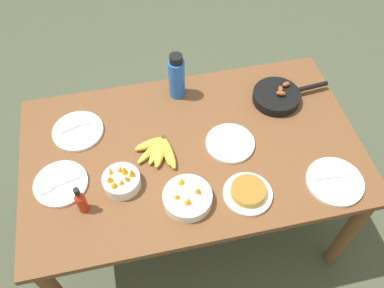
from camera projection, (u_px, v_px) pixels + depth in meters
ground_plane at (192, 220)px, 2.49m from camera, size 14.00×14.00×0.00m
dining_table at (192, 160)px, 1.97m from camera, size 1.57×0.94×0.76m
banana_bunch at (160, 150)px, 1.86m from camera, size 0.19×0.20×0.04m
skillet at (277, 96)px, 2.04m from camera, size 0.40×0.24×0.08m
frittata_plate_center at (248, 192)px, 1.72m from camera, size 0.21×0.21×0.05m
empty_plate_near_front at (230, 143)px, 1.89m from camera, size 0.23×0.23×0.02m
empty_plate_far_left at (78, 131)px, 1.94m from camera, size 0.24×0.24×0.02m
empty_plate_far_right at (61, 184)px, 1.76m from camera, size 0.23×0.23×0.02m
empty_plate_mid_edge at (335, 182)px, 1.77m from camera, size 0.25×0.25×0.02m
fruit_bowl_mango at (121, 180)px, 1.74m from camera, size 0.16×0.16×0.11m
fruit_bowl_citrus at (187, 198)px, 1.70m from camera, size 0.21×0.21×0.11m
water_bottle at (176, 77)px, 2.00m from camera, size 0.08×0.08×0.25m
hot_sauce_bottle at (81, 201)px, 1.64m from camera, size 0.04×0.04×0.16m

